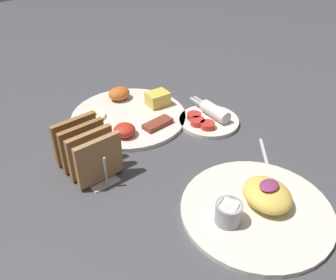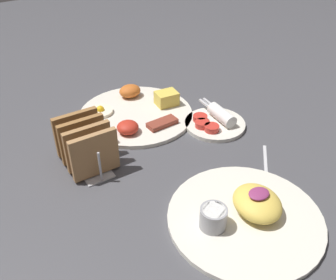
{
  "view_description": "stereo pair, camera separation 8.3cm",
  "coord_description": "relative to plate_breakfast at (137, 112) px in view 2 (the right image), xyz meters",
  "views": [
    {
      "loc": [
        -0.46,
        -0.49,
        0.51
      ],
      "look_at": [
        -0.03,
        0.03,
        0.03
      ],
      "focal_mm": 40.0,
      "sensor_mm": 36.0,
      "label": 1
    },
    {
      "loc": [
        -0.39,
        -0.54,
        0.51
      ],
      "look_at": [
        -0.03,
        0.03,
        0.03
      ],
      "focal_mm": 40.0,
      "sensor_mm": 36.0,
      "label": 2
    }
  ],
  "objects": [
    {
      "name": "ground_plane",
      "position": [
        0.01,
        -0.21,
        -0.01
      ],
      "size": [
        3.0,
        3.0,
        0.0
      ],
      "primitive_type": "plane",
      "color": "#47474C"
    },
    {
      "name": "plate_breakfast",
      "position": [
        0.0,
        0.0,
        0.0
      ],
      "size": [
        0.29,
        0.29,
        0.05
      ],
      "color": "silver",
      "rests_on": "ground_plane"
    },
    {
      "name": "plate_condiments",
      "position": [
        0.14,
        -0.15,
        0.0
      ],
      "size": [
        0.15,
        0.17,
        0.04
      ],
      "color": "silver",
      "rests_on": "ground_plane"
    },
    {
      "name": "plate_foreground",
      "position": [
        -0.01,
        -0.42,
        0.0
      ],
      "size": [
        0.28,
        0.28,
        0.06
      ],
      "color": "silver",
      "rests_on": "ground_plane"
    },
    {
      "name": "toast_rack",
      "position": [
        -0.18,
        -0.12,
        0.04
      ],
      "size": [
        0.1,
        0.15,
        0.1
      ],
      "color": "#B7B7BC",
      "rests_on": "ground_plane"
    },
    {
      "name": "teaspoon",
      "position": [
        0.13,
        -0.34,
        -0.01
      ],
      "size": [
        0.1,
        0.1,
        0.01
      ],
      "color": "silver",
      "rests_on": "ground_plane"
    }
  ]
}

